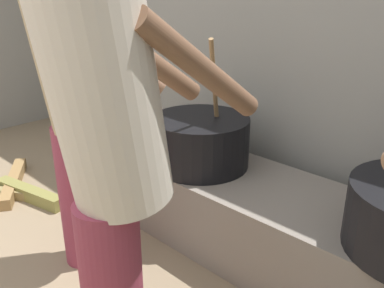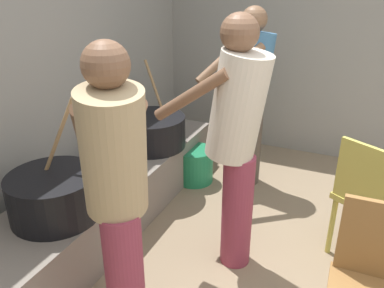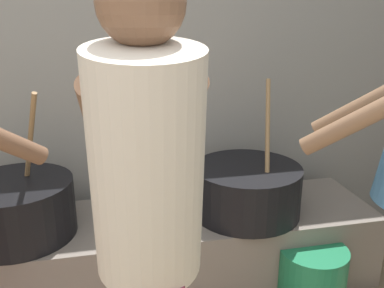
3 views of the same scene
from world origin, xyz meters
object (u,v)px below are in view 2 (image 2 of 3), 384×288
object	(u,v)px
cooking_pot_main	(152,131)
chair_olive	(371,197)
cook_in_tan_shirt	(116,185)
cook_in_blue_shirt	(251,89)
bucket_green_plastic	(194,165)
cooking_pot_secondary	(54,195)
cook_in_cream_shirt	(236,133)

from	to	relation	value
cooking_pot_main	chair_olive	xyz separation A→B (m)	(-0.29, -1.77, -0.06)
cook_in_tan_shirt	cooking_pot_main	bearing A→B (deg)	23.83
cook_in_tan_shirt	chair_olive	distance (m)	1.65
cook_in_blue_shirt	bucket_green_plastic	distance (m)	0.88
cook_in_tan_shirt	chair_olive	size ratio (longest dim) A/B	1.78
bucket_green_plastic	chair_olive	bearing A→B (deg)	-110.75
cooking_pot_secondary	bucket_green_plastic	size ratio (longest dim) A/B	2.07
chair_olive	cook_in_cream_shirt	bearing A→B (deg)	113.41
cooking_pot_secondary	cook_in_blue_shirt	xyz separation A→B (m)	(1.63, -0.75, 0.34)
cook_in_blue_shirt	cooking_pot_main	bearing A→B (deg)	121.32
cooking_pot_secondary	bucket_green_plastic	bearing A→B (deg)	-11.49
cooking_pot_secondary	cooking_pot_main	bearing A→B (deg)	-0.64
cook_in_tan_shirt	cook_in_blue_shirt	bearing A→B (deg)	-3.64
bucket_green_plastic	cook_in_blue_shirt	bearing A→B (deg)	-69.29
cooking_pot_main	cooking_pot_secondary	size ratio (longest dim) A/B	0.98
cooking_pot_secondary	chair_olive	bearing A→B (deg)	-63.36
cooking_pot_secondary	chair_olive	world-z (taller)	cooking_pot_secondary
cooking_pot_secondary	bucket_green_plastic	distance (m)	1.54
cooking_pot_main	cook_in_blue_shirt	xyz separation A→B (m)	(0.45, -0.73, 0.34)
chair_olive	cooking_pot_secondary	bearing A→B (deg)	116.64
cooking_pot_main	chair_olive	world-z (taller)	cooking_pot_main
cook_in_blue_shirt	chair_olive	world-z (taller)	cook_in_blue_shirt
cook_in_tan_shirt	cook_in_blue_shirt	xyz separation A→B (m)	(1.84, -0.12, 0.01)
cooking_pot_main	cook_in_tan_shirt	world-z (taller)	cook_in_tan_shirt
cook_in_tan_shirt	cook_in_blue_shirt	size ratio (longest dim) A/B	0.99
cook_in_cream_shirt	cooking_pot_secondary	bearing A→B (deg)	119.22
cook_in_tan_shirt	cook_in_cream_shirt	bearing A→B (deg)	-24.07
cooking_pot_secondary	cook_in_cream_shirt	size ratio (longest dim) A/B	0.45
cook_in_tan_shirt	bucket_green_plastic	xyz separation A→B (m)	(1.67, 0.33, -0.73)
cooking_pot_secondary	cook_in_tan_shirt	size ratio (longest dim) A/B	0.47
cook_in_cream_shirt	bucket_green_plastic	world-z (taller)	cook_in_cream_shirt
cooking_pot_main	cook_in_tan_shirt	distance (m)	1.56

